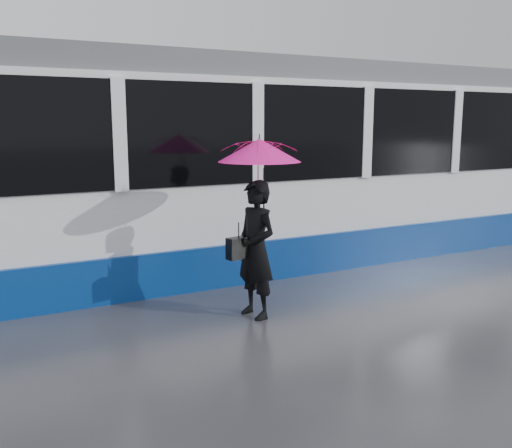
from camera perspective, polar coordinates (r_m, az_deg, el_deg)
ground at (r=6.90m, az=-5.61°, el=-9.93°), size 90.00×90.00×0.00m
rails at (r=9.15m, az=-11.75°, el=-4.98°), size 34.00×1.51×0.02m
tram at (r=10.69m, az=8.83°, el=6.13°), size 26.00×2.56×3.35m
woman at (r=6.91m, az=-0.03°, el=-2.57°), size 0.51×0.68×1.68m
umbrella at (r=6.79m, az=0.34°, el=5.76°), size 1.15×1.15×1.14m
handbag at (r=6.82m, az=-1.74°, el=-2.40°), size 0.32×0.18×0.44m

